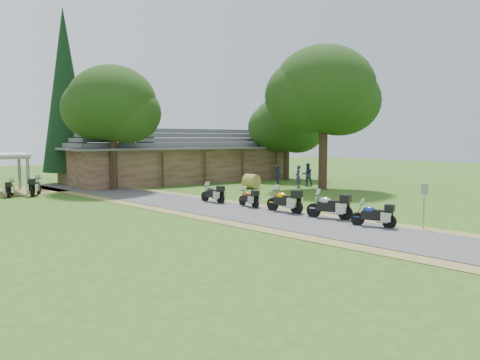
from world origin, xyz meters
TOP-DOWN VIEW (x-y plane):
  - ground at (0.00, 0.00)m, footprint 120.00×120.00m
  - driveway at (-0.50, 4.00)m, footprint 51.95×51.95m
  - lodge at (6.00, 24.00)m, footprint 21.40×9.40m
  - motorcycle_row_a at (1.66, -1.64)m, footprint 1.23×1.84m
  - motorcycle_row_b at (1.67, 0.98)m, footprint 1.40×2.15m
  - motorcycle_row_c at (1.24, 3.78)m, footprint 1.02×2.13m
  - motorcycle_row_d at (0.93, 6.51)m, footprint 0.63×1.69m
  - motorcycle_row_e at (0.27, 9.30)m, footprint 0.88×1.84m
  - motorcycle_carport_a at (-9.19, 19.83)m, footprint 1.08×1.80m
  - motorcycle_carport_b at (-7.64, 19.57)m, footprint 1.50×2.09m
  - person_a at (10.73, 12.93)m, footprint 0.73×0.70m
  - person_b at (12.29, 13.48)m, footprint 0.77×0.69m
  - person_c at (9.41, 13.95)m, footprint 0.72×0.74m
  - hay_bale at (7.11, 14.36)m, footprint 1.32×1.25m
  - sign_post at (3.15, -3.13)m, footprint 0.36×0.06m
  - oak_lodge_left at (-1.96, 19.81)m, footprint 6.69×6.69m
  - oak_lodge_right at (14.83, 18.98)m, footprint 6.43×6.43m
  - oak_driveway at (11.23, 10.71)m, footprint 7.84×7.84m
  - cedar_near at (-3.40, 26.92)m, footprint 4.04×4.04m

SIDE VIEW (x-z plane):
  - ground at x=0.00m, z-range 0.00..0.00m
  - driveway at x=-0.50m, z-range 0.00..0.00m
  - hay_bale at x=7.11m, z-range 0.00..1.14m
  - motorcycle_row_d at x=0.93m, z-range 0.00..1.14m
  - motorcycle_carport_a at x=-9.19m, z-range 0.00..1.17m
  - motorcycle_row_a at x=1.66m, z-range 0.00..1.20m
  - motorcycle_row_e at x=0.27m, z-range 0.00..1.21m
  - motorcycle_carport_b at x=-7.64m, z-range 0.00..1.38m
  - motorcycle_row_c at x=1.24m, z-range 0.00..1.40m
  - motorcycle_row_b at x=1.67m, z-range 0.00..1.40m
  - sign_post at x=3.15m, z-range 0.00..1.99m
  - person_a at x=10.73m, z-range 0.00..2.09m
  - person_c at x=9.41m, z-range 0.00..2.12m
  - person_b at x=12.29m, z-range 0.00..2.21m
  - lodge at x=6.00m, z-range 0.00..4.90m
  - oak_lodge_right at x=14.83m, z-range 0.00..8.62m
  - oak_lodge_left at x=-1.96m, z-range 0.00..10.61m
  - oak_driveway at x=11.23m, z-range 0.00..12.34m
  - cedar_near at x=-3.40m, z-range 0.00..15.07m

